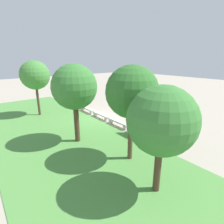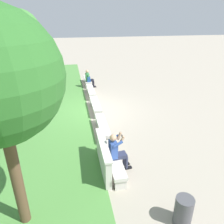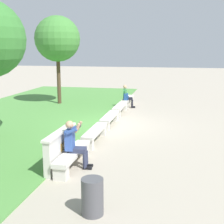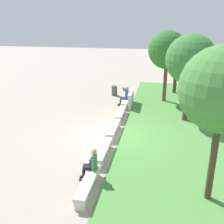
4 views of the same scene
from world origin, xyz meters
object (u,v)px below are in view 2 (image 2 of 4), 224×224
at_px(bench_far, 91,91).
at_px(bench_end, 87,80).
at_px(backpack, 89,79).
at_px(trash_bin, 183,211).
at_px(person_distant, 89,78).
at_px(bench_mid, 96,105).
at_px(bench_near, 103,127).
at_px(person_photographer, 117,150).
at_px(tree_far_back, 20,31).
at_px(bench_main, 114,161).

height_order(bench_far, bench_end, same).
xyz_separation_m(backpack, trash_bin, (-11.08, -1.17, -0.25)).
xyz_separation_m(person_distant, backpack, (-0.12, 0.02, -0.05)).
relative_size(bench_end, person_distant, 1.68).
bearing_deg(backpack, trash_bin, -173.95).
bearing_deg(backpack, bench_mid, 179.32).
height_order(bench_near, person_distant, person_distant).
bearing_deg(person_photographer, bench_mid, 0.91).
relative_size(person_photographer, tree_far_back, 0.26).
bearing_deg(bench_end, bench_main, 180.00).
relative_size(person_distant, trash_bin, 1.68).
height_order(bench_main, trash_bin, trash_bin).
height_order(bench_end, trash_bin, trash_bin).
bearing_deg(tree_far_back, bench_mid, -137.92).
bearing_deg(backpack, bench_far, 178.27).
relative_size(bench_main, trash_bin, 2.83).
height_order(bench_end, backpack, backpack).
bearing_deg(trash_bin, bench_end, 5.85).
xyz_separation_m(bench_far, person_photographer, (-7.24, -0.08, 0.43)).
relative_size(bench_mid, bench_far, 1.00).
xyz_separation_m(bench_near, trash_bin, (-4.73, -1.22, 0.07)).
xyz_separation_m(bench_near, backpack, (6.34, -0.05, 0.32)).
relative_size(bench_main, backpack, 4.95).
bearing_deg(backpack, tree_far_back, 83.29).
height_order(bench_mid, person_distant, person_distant).
height_order(bench_main, bench_far, same).
height_order(person_distant, backpack, person_distant).
distance_m(person_distant, tree_far_back, 5.08).
bearing_deg(person_distant, tree_far_back, 84.94).
bearing_deg(bench_mid, trash_bin, -170.28).
bearing_deg(person_photographer, backpack, 0.20).
bearing_deg(bench_far, tree_far_back, 63.11).
height_order(tree_far_back, trash_bin, tree_far_back).
bearing_deg(bench_main, backpack, -0.31).
relative_size(bench_main, bench_near, 1.00).
distance_m(bench_near, trash_bin, 4.89).
relative_size(bench_near, bench_end, 1.00).
relative_size(bench_main, bench_mid, 1.00).
distance_m(person_photographer, tree_far_back, 10.55).
bearing_deg(backpack, bench_near, 179.58).
height_order(bench_main, backpack, backpack).
height_order(bench_end, person_distant, person_distant).
distance_m(bench_far, tree_far_back, 5.63).
relative_size(bench_far, bench_end, 1.00).
relative_size(bench_near, person_distant, 1.68).
xyz_separation_m(bench_far, bench_end, (2.40, 0.00, 0.00)).
bearing_deg(person_photographer, trash_bin, -153.39).
xyz_separation_m(bench_far, trash_bin, (-9.53, -1.22, 0.07)).
bearing_deg(backpack, bench_main, 179.69).
xyz_separation_m(bench_main, tree_far_back, (9.22, 3.99, 3.41)).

